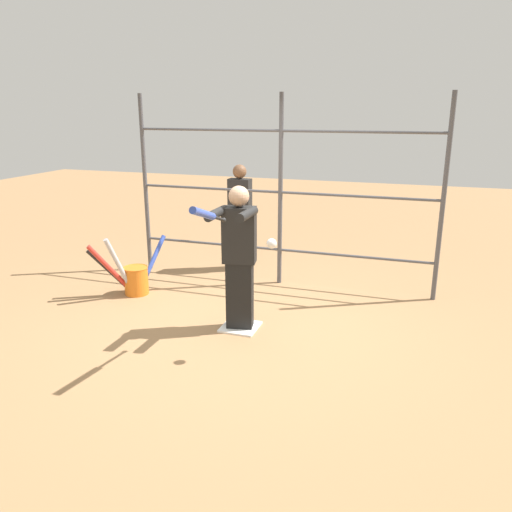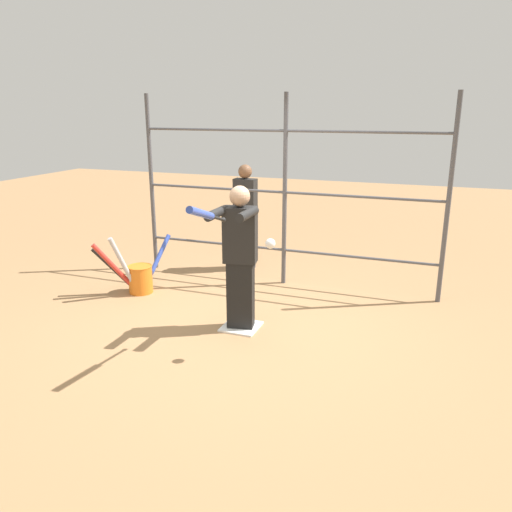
{
  "view_description": "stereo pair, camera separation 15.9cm",
  "coord_description": "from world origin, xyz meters",
  "views": [
    {
      "loc": [
        -1.79,
        4.82,
        2.36
      ],
      "look_at": [
        -0.26,
        0.21,
        0.92
      ],
      "focal_mm": 35.0,
      "sensor_mm": 36.0,
      "label": 1
    },
    {
      "loc": [
        -1.94,
        4.76,
        2.36
      ],
      "look_at": [
        -0.26,
        0.21,
        0.92
      ],
      "focal_mm": 35.0,
      "sensor_mm": 36.0,
      "label": 2
    }
  ],
  "objects": [
    {
      "name": "bystander_behind_fence",
      "position": [
        0.74,
        -2.04,
        0.82
      ],
      "size": [
        0.33,
        0.2,
        1.58
      ],
      "color": "#3F3F47",
      "rests_on": "ground"
    },
    {
      "name": "fence_backstop",
      "position": [
        0.0,
        -1.6,
        1.28
      ],
      "size": [
        4.18,
        0.06,
        2.57
      ],
      "color": "#4C4C51",
      "rests_on": "ground"
    },
    {
      "name": "batter",
      "position": [
        0.0,
        0.02,
        0.86
      ],
      "size": [
        0.4,
        0.59,
        1.6
      ],
      "color": "black",
      "rests_on": "ground"
    },
    {
      "name": "baseball_bat_swinging",
      "position": [
        -0.03,
        0.91,
        1.48
      ],
      "size": [
        0.11,
        0.82,
        0.3
      ],
      "color": "black"
    },
    {
      "name": "ground_plane",
      "position": [
        0.0,
        0.0,
        0.0
      ],
      "size": [
        24.0,
        24.0,
        0.0
      ],
      "primitive_type": "plane",
      "color": "#9E754C"
    },
    {
      "name": "home_plate",
      "position": [
        0.0,
        0.0,
        0.01
      ],
      "size": [
        0.4,
        0.4,
        0.02
      ],
      "color": "white",
      "rests_on": "ground"
    },
    {
      "name": "softball_in_flight",
      "position": [
        -0.51,
        0.51,
        1.15
      ],
      "size": [
        0.1,
        0.1,
        0.1
      ],
      "color": "white"
    },
    {
      "name": "bat_bucket",
      "position": [
        1.7,
        -0.56,
        0.23
      ],
      "size": [
        0.7,
        1.01,
        0.83
      ],
      "color": "orange",
      "rests_on": "ground"
    }
  ]
}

